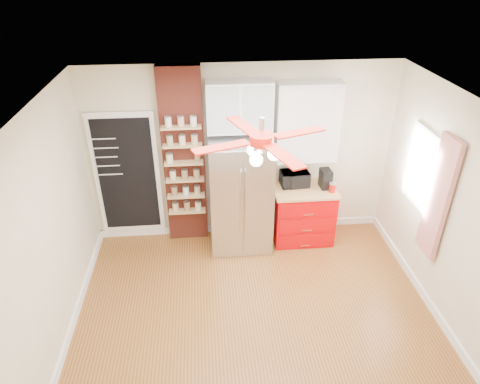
{
  "coord_description": "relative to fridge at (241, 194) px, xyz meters",
  "views": [
    {
      "loc": [
        -0.56,
        -3.76,
        4.03
      ],
      "look_at": [
        -0.13,
        0.9,
        1.34
      ],
      "focal_mm": 32.0,
      "sensor_mm": 36.0,
      "label": 1
    }
  ],
  "objects": [
    {
      "name": "floor",
      "position": [
        0.05,
        -1.63,
        -0.88
      ],
      "size": [
        4.5,
        4.5,
        0.0
      ],
      "primitive_type": "plane",
      "color": "brown",
      "rests_on": "ground"
    },
    {
      "name": "ceiling",
      "position": [
        0.05,
        -1.63,
        1.83
      ],
      "size": [
        4.5,
        4.5,
        0.0
      ],
      "primitive_type": "plane",
      "color": "white",
      "rests_on": "wall_back"
    },
    {
      "name": "wall_back",
      "position": [
        0.05,
        0.37,
        0.48
      ],
      "size": [
        4.5,
        0.02,
        2.7
      ],
      "primitive_type": "cube",
      "color": "beige",
      "rests_on": "floor"
    },
    {
      "name": "wall_left",
      "position": [
        -2.2,
        -1.63,
        0.48
      ],
      "size": [
        0.02,
        4.0,
        2.7
      ],
      "primitive_type": "cube",
      "color": "beige",
      "rests_on": "floor"
    },
    {
      "name": "wall_right",
      "position": [
        2.3,
        -1.63,
        0.48
      ],
      "size": [
        0.02,
        4.0,
        2.7
      ],
      "primitive_type": "cube",
      "color": "beige",
      "rests_on": "floor"
    },
    {
      "name": "chalkboard",
      "position": [
        -1.65,
        0.33,
        0.23
      ],
      "size": [
        0.95,
        0.05,
        1.95
      ],
      "color": "white",
      "rests_on": "wall_back"
    },
    {
      "name": "brick_pillar",
      "position": [
        -0.8,
        0.29,
        0.48
      ],
      "size": [
        0.6,
        0.16,
        2.7
      ],
      "primitive_type": "cube",
      "color": "maroon",
      "rests_on": "floor"
    },
    {
      "name": "fridge",
      "position": [
        0.0,
        0.0,
        0.0
      ],
      "size": [
        0.9,
        0.7,
        1.75
      ],
      "primitive_type": "cube",
      "color": "silver",
      "rests_on": "floor"
    },
    {
      "name": "upper_glass_cabinet",
      "position": [
        0.0,
        0.2,
        1.27
      ],
      "size": [
        0.9,
        0.35,
        0.7
      ],
      "primitive_type": "cube",
      "color": "white",
      "rests_on": "wall_back"
    },
    {
      "name": "red_cabinet",
      "position": [
        0.97,
        0.05,
        -0.42
      ],
      "size": [
        0.94,
        0.64,
        0.9
      ],
      "color": "#C60206",
      "rests_on": "floor"
    },
    {
      "name": "upper_shelf_unit",
      "position": [
        0.97,
        0.22,
        1.0
      ],
      "size": [
        0.9,
        0.3,
        1.15
      ],
      "primitive_type": "cube",
      "color": "white",
      "rests_on": "wall_back"
    },
    {
      "name": "window",
      "position": [
        2.28,
        -0.73,
        0.68
      ],
      "size": [
        0.04,
        0.75,
        1.05
      ],
      "primitive_type": "cube",
      "color": "white",
      "rests_on": "wall_right"
    },
    {
      "name": "curtain",
      "position": [
        2.23,
        -1.28,
        0.57
      ],
      "size": [
        0.06,
        0.4,
        1.55
      ],
      "primitive_type": "cube",
      "color": "red",
      "rests_on": "wall_right"
    },
    {
      "name": "ceiling_fan",
      "position": [
        0.05,
        -1.63,
        1.55
      ],
      "size": [
        1.4,
        1.4,
        0.44
      ],
      "color": "silver",
      "rests_on": "ceiling"
    },
    {
      "name": "toaster_oven",
      "position": [
        0.83,
        0.16,
        0.14
      ],
      "size": [
        0.43,
        0.31,
        0.23
      ],
      "primitive_type": "imported",
      "rotation": [
        0.0,
        0.0,
        0.08
      ],
      "color": "black",
      "rests_on": "red_cabinet"
    },
    {
      "name": "coffee_maker",
      "position": [
        1.27,
        0.06,
        0.17
      ],
      "size": [
        0.16,
        0.22,
        0.29
      ],
      "primitive_type": "cube",
      "rotation": [
        0.0,
        0.0,
        0.08
      ],
      "color": "black",
      "rests_on": "red_cabinet"
    },
    {
      "name": "canister_left",
      "position": [
        1.34,
        -0.09,
        0.09
      ],
      "size": [
        0.13,
        0.13,
        0.13
      ],
      "primitive_type": "cylinder",
      "rotation": [
        0.0,
        0.0,
        0.42
      ],
      "color": "#B8100A",
      "rests_on": "red_cabinet"
    },
    {
      "name": "canister_right",
      "position": [
        1.34,
        0.08,
        0.1
      ],
      "size": [
        0.12,
        0.12,
        0.15
      ],
      "primitive_type": "cylinder",
      "rotation": [
        0.0,
        0.0,
        -0.09
      ],
      "color": "#AD3309",
      "rests_on": "red_cabinet"
    },
    {
      "name": "pantry_jar_oats",
      "position": [
        -0.99,
        0.14,
        0.56
      ],
      "size": [
        0.11,
        0.11,
        0.13
      ],
      "primitive_type": "cylinder",
      "rotation": [
        0.0,
        0.0,
        -0.13
      ],
      "color": "beige",
      "rests_on": "brick_pillar"
    },
    {
      "name": "pantry_jar_beans",
      "position": [
        -0.6,
        0.18,
        0.57
      ],
      "size": [
        0.1,
        0.1,
        0.14
      ],
      "primitive_type": "cylinder",
      "rotation": [
        0.0,
        0.0,
        -0.26
      ],
      "color": "#96754C",
      "rests_on": "brick_pillar"
    }
  ]
}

